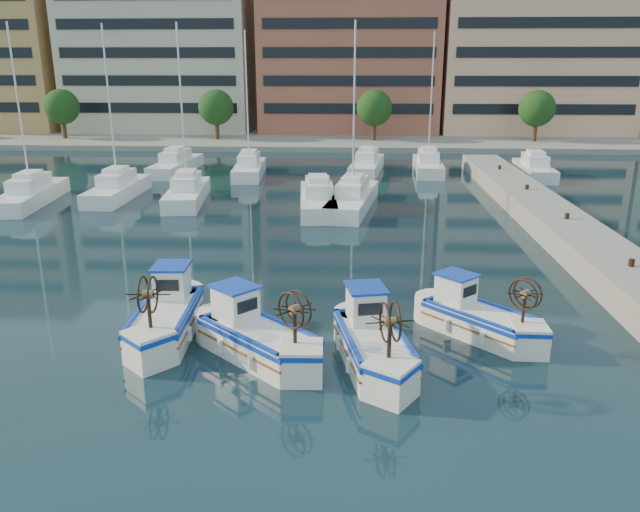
{
  "coord_description": "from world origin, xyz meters",
  "views": [
    {
      "loc": [
        1.74,
        -18.52,
        9.05
      ],
      "look_at": [
        0.43,
        5.75,
        1.5
      ],
      "focal_mm": 35.0,
      "sensor_mm": 36.0,
      "label": 1
    }
  ],
  "objects_px": {
    "fishing_boat_a": "(167,314)",
    "fishing_boat_c": "(373,341)",
    "fishing_boat_d": "(477,316)",
    "fishing_boat_b": "(256,335)"
  },
  "relations": [
    {
      "from": "fishing_boat_a",
      "to": "fishing_boat_c",
      "type": "height_order",
      "value": "fishing_boat_a"
    },
    {
      "from": "fishing_boat_b",
      "to": "fishing_boat_d",
      "type": "height_order",
      "value": "fishing_boat_b"
    },
    {
      "from": "fishing_boat_c",
      "to": "fishing_boat_d",
      "type": "distance_m",
      "value": 4.33
    },
    {
      "from": "fishing_boat_a",
      "to": "fishing_boat_d",
      "type": "height_order",
      "value": "fishing_boat_a"
    },
    {
      "from": "fishing_boat_d",
      "to": "fishing_boat_a",
      "type": "bearing_deg",
      "value": 139.33
    },
    {
      "from": "fishing_boat_a",
      "to": "fishing_boat_d",
      "type": "xyz_separation_m",
      "value": [
        10.68,
        0.62,
        -0.08
      ]
    },
    {
      "from": "fishing_boat_b",
      "to": "fishing_boat_c",
      "type": "height_order",
      "value": "fishing_boat_c"
    },
    {
      "from": "fishing_boat_c",
      "to": "fishing_boat_d",
      "type": "xyz_separation_m",
      "value": [
        3.65,
        2.33,
        -0.07
      ]
    },
    {
      "from": "fishing_boat_b",
      "to": "fishing_boat_d",
      "type": "bearing_deg",
      "value": -31.49
    },
    {
      "from": "fishing_boat_c",
      "to": "fishing_boat_d",
      "type": "relative_size",
      "value": 1.16
    }
  ]
}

